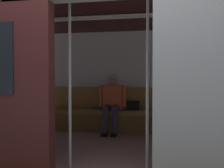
{
  "coord_description": "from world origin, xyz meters",
  "views": [
    {
      "loc": [
        -0.53,
        2.37,
        1.08
      ],
      "look_at": [
        0.11,
        -1.36,
        0.99
      ],
      "focal_mm": 38.31,
      "sensor_mm": 36.0,
      "label": 1
    }
  ],
  "objects_px": {
    "train_car": "(114,53)",
    "grab_pole_far": "(147,83)",
    "person_seated": "(112,99)",
    "book": "(97,108)",
    "bench_seat": "(126,115)",
    "handbag": "(133,106)",
    "grab_pole_door": "(70,83)"
  },
  "relations": [
    {
      "from": "person_seated",
      "to": "grab_pole_far",
      "type": "xyz_separation_m",
      "value": [
        -0.75,
        1.93,
        0.37
      ]
    },
    {
      "from": "grab_pole_far",
      "to": "grab_pole_door",
      "type": "bearing_deg",
      "value": 3.51
    },
    {
      "from": "train_car",
      "to": "book",
      "type": "xyz_separation_m",
      "value": [
        0.55,
        -1.19,
        -1.03
      ]
    },
    {
      "from": "person_seated",
      "to": "handbag",
      "type": "distance_m",
      "value": 0.45
    },
    {
      "from": "handbag",
      "to": "train_car",
      "type": "bearing_deg",
      "value": 80.7
    },
    {
      "from": "person_seated",
      "to": "grab_pole_far",
      "type": "relative_size",
      "value": 0.57
    },
    {
      "from": "bench_seat",
      "to": "person_seated",
      "type": "relative_size",
      "value": 2.79
    },
    {
      "from": "train_car",
      "to": "grab_pole_far",
      "type": "xyz_separation_m",
      "value": [
        -0.53,
        0.86,
        -0.45
      ]
    },
    {
      "from": "train_car",
      "to": "bench_seat",
      "type": "distance_m",
      "value": 1.6
    },
    {
      "from": "train_car",
      "to": "handbag",
      "type": "distance_m",
      "value": 1.54
    },
    {
      "from": "book",
      "to": "grab_pole_door",
      "type": "distance_m",
      "value": 2.19
    },
    {
      "from": "bench_seat",
      "to": "grab_pole_far",
      "type": "distance_m",
      "value": 2.15
    },
    {
      "from": "handbag",
      "to": "grab_pole_far",
      "type": "bearing_deg",
      "value": 99.4
    },
    {
      "from": "person_seated",
      "to": "grab_pole_door",
      "type": "height_order",
      "value": "grab_pole_door"
    },
    {
      "from": "train_car",
      "to": "handbag",
      "type": "bearing_deg",
      "value": -99.3
    },
    {
      "from": "book",
      "to": "bench_seat",
      "type": "bearing_deg",
      "value": -176.26
    },
    {
      "from": "handbag",
      "to": "book",
      "type": "relative_size",
      "value": 1.18
    },
    {
      "from": "train_car",
      "to": "book",
      "type": "distance_m",
      "value": 1.66
    },
    {
      "from": "bench_seat",
      "to": "grab_pole_far",
      "type": "height_order",
      "value": "grab_pole_far"
    },
    {
      "from": "person_seated",
      "to": "handbag",
      "type": "bearing_deg",
      "value": -163.13
    },
    {
      "from": "bench_seat",
      "to": "grab_pole_door",
      "type": "distance_m",
      "value": 2.2
    },
    {
      "from": "grab_pole_far",
      "to": "person_seated",
      "type": "bearing_deg",
      "value": -68.85
    },
    {
      "from": "bench_seat",
      "to": "book",
      "type": "height_order",
      "value": "book"
    },
    {
      "from": "person_seated",
      "to": "handbag",
      "type": "relative_size",
      "value": 4.51
    },
    {
      "from": "handbag",
      "to": "grab_pole_door",
      "type": "relative_size",
      "value": 0.13
    },
    {
      "from": "bench_seat",
      "to": "handbag",
      "type": "bearing_deg",
      "value": -150.29
    },
    {
      "from": "train_car",
      "to": "bench_seat",
      "type": "bearing_deg",
      "value": -93.65
    },
    {
      "from": "train_car",
      "to": "person_seated",
      "type": "distance_m",
      "value": 1.36
    },
    {
      "from": "book",
      "to": "train_car",
      "type": "bearing_deg",
      "value": 124.88
    },
    {
      "from": "book",
      "to": "grab_pole_far",
      "type": "relative_size",
      "value": 0.11
    },
    {
      "from": "bench_seat",
      "to": "grab_pole_far",
      "type": "xyz_separation_m",
      "value": [
        -0.46,
        1.98,
        0.69
      ]
    },
    {
      "from": "bench_seat",
      "to": "person_seated",
      "type": "height_order",
      "value": "person_seated"
    }
  ]
}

